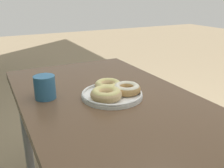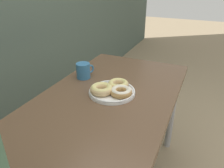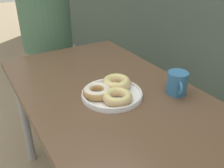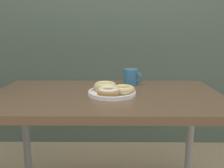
{
  "view_description": "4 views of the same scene",
  "coord_description": "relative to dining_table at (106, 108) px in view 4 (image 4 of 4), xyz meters",
  "views": [
    {
      "loc": [
        -0.85,
        0.62,
        1.15
      ],
      "look_at": [
        0.03,
        0.17,
        0.79
      ],
      "focal_mm": 40.0,
      "sensor_mm": 36.0,
      "label": 1
    },
    {
      "loc": [
        -0.96,
        -0.27,
        1.34
      ],
      "look_at": [
        0.03,
        0.17,
        0.79
      ],
      "focal_mm": 35.0,
      "sensor_mm": 36.0,
      "label": 2
    },
    {
      "loc": [
        0.82,
        -0.31,
        1.29
      ],
      "look_at": [
        0.03,
        0.17,
        0.79
      ],
      "focal_mm": 40.0,
      "sensor_mm": 36.0,
      "label": 3
    },
    {
      "loc": [
        0.04,
        -1.15,
        1.09
      ],
      "look_at": [
        0.03,
        0.17,
        0.79
      ],
      "focal_mm": 40.0,
      "sensor_mm": 36.0,
      "label": 4
    }
  ],
  "objects": [
    {
      "name": "wall_back",
      "position": [
        0.0,
        0.94,
        0.65
      ],
      "size": [
        8.0,
        0.05,
        2.6
      ],
      "color": "#47564C",
      "rests_on": "ground_plane"
    },
    {
      "name": "dining_table",
      "position": [
        0.0,
        0.0,
        0.0
      ],
      "size": [
        1.27,
        0.72,
        0.73
      ],
      "color": "brown",
      "rests_on": "ground_plane"
    },
    {
      "name": "donut_plate",
      "position": [
        0.03,
        -0.02,
        0.11
      ],
      "size": [
        0.28,
        0.27,
        0.06
      ],
      "color": "white",
      "rests_on": "dining_table"
    },
    {
      "name": "coffee_mug",
      "position": [
        0.15,
        0.24,
        0.13
      ],
      "size": [
        0.12,
        0.09,
        0.1
      ],
      "color": "teal",
      "rests_on": "dining_table"
    }
  ]
}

